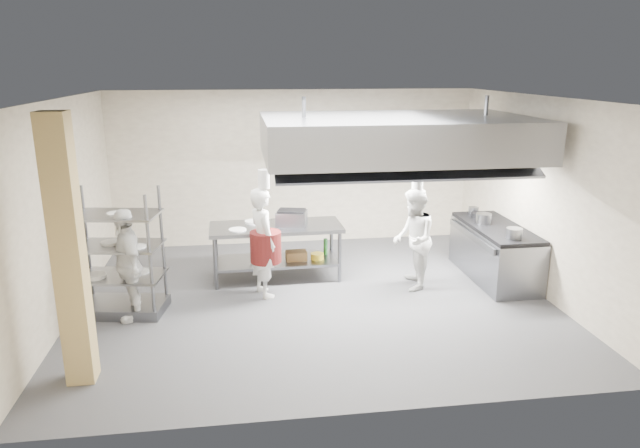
{
  "coord_description": "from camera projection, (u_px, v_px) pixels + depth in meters",
  "views": [
    {
      "loc": [
        -1.05,
        -7.99,
        3.44
      ],
      "look_at": [
        0.11,
        0.2,
        1.13
      ],
      "focal_mm": 32.0,
      "sensor_mm": 36.0,
      "label": 1
    }
  ],
  "objects": [
    {
      "name": "floor",
      "position": [
        315.0,
        299.0,
        8.68
      ],
      "size": [
        7.0,
        7.0,
        0.0
      ],
      "primitive_type": "plane",
      "color": "#333335",
      "rests_on": "ground"
    },
    {
      "name": "ceiling",
      "position": [
        314.0,
        98.0,
        7.88
      ],
      "size": [
        7.0,
        7.0,
        0.0
      ],
      "primitive_type": "plane",
      "rotation": [
        3.14,
        0.0,
        0.0
      ],
      "color": "silver",
      "rests_on": "wall_back"
    },
    {
      "name": "wall_back",
      "position": [
        294.0,
        168.0,
        11.14
      ],
      "size": [
        7.0,
        0.0,
        7.0
      ],
      "primitive_type": "plane",
      "rotation": [
        1.57,
        0.0,
        0.0
      ],
      "color": "tan",
      "rests_on": "ground"
    },
    {
      "name": "wall_left",
      "position": [
        62.0,
        212.0,
        7.81
      ],
      "size": [
        0.0,
        6.0,
        6.0
      ],
      "primitive_type": "plane",
      "rotation": [
        1.57,
        0.0,
        1.57
      ],
      "color": "tan",
      "rests_on": "ground"
    },
    {
      "name": "wall_right",
      "position": [
        540.0,
        196.0,
        8.75
      ],
      "size": [
        0.0,
        6.0,
        6.0
      ],
      "primitive_type": "plane",
      "rotation": [
        1.57,
        0.0,
        -1.57
      ],
      "color": "tan",
      "rests_on": "ground"
    },
    {
      "name": "column",
      "position": [
        69.0,
        254.0,
        6.08
      ],
      "size": [
        0.3,
        0.3,
        3.0
      ],
      "primitive_type": "cube",
      "color": "tan",
      "rests_on": "floor"
    },
    {
      "name": "exhaust_hood",
      "position": [
        396.0,
        137.0,
        8.6
      ],
      "size": [
        4.0,
        2.5,
        0.6
      ],
      "primitive_type": "cube",
      "color": "gray",
      "rests_on": "ceiling"
    },
    {
      "name": "hood_strip_a",
      "position": [
        337.0,
        159.0,
        8.56
      ],
      "size": [
        1.6,
        0.12,
        0.04
      ],
      "primitive_type": "cube",
      "color": "white",
      "rests_on": "exhaust_hood"
    },
    {
      "name": "hood_strip_b",
      "position": [
        452.0,
        156.0,
        8.8
      ],
      "size": [
        1.6,
        0.12,
        0.04
      ],
      "primitive_type": "cube",
      "color": "white",
      "rests_on": "exhaust_hood"
    },
    {
      "name": "wall_shelf",
      "position": [
        386.0,
        167.0,
        11.23
      ],
      "size": [
        1.5,
        0.28,
        0.04
      ],
      "primitive_type": "cube",
      "color": "gray",
      "rests_on": "wall_back"
    },
    {
      "name": "island",
      "position": [
        276.0,
        252.0,
        9.45
      ],
      "size": [
        2.17,
        0.94,
        0.91
      ],
      "primitive_type": null,
      "rotation": [
        0.0,
        0.0,
        0.02
      ],
      "color": "gray",
      "rests_on": "floor"
    },
    {
      "name": "island_worktop",
      "position": [
        276.0,
        227.0,
        9.33
      ],
      "size": [
        2.17,
        0.94,
        0.06
      ],
      "primitive_type": "cube",
      "rotation": [
        0.0,
        0.0,
        0.02
      ],
      "color": "gray",
      "rests_on": "island"
    },
    {
      "name": "island_undershelf",
      "position": [
        277.0,
        261.0,
        9.49
      ],
      "size": [
        2.0,
        0.85,
        0.04
      ],
      "primitive_type": "cube",
      "rotation": [
        0.0,
        0.0,
        0.02
      ],
      "color": "slate",
      "rests_on": "island"
    },
    {
      "name": "pass_rack",
      "position": [
        118.0,
        253.0,
        7.99
      ],
      "size": [
        1.3,
        0.88,
        1.8
      ],
      "primitive_type": null,
      "rotation": [
        0.0,
        0.0,
        -0.16
      ],
      "color": "slate",
      "rests_on": "floor"
    },
    {
      "name": "cooking_range",
      "position": [
        494.0,
        254.0,
        9.46
      ],
      "size": [
        0.8,
        2.0,
        0.84
      ],
      "primitive_type": "cube",
      "color": "slate",
      "rests_on": "floor"
    },
    {
      "name": "range_top",
      "position": [
        497.0,
        228.0,
        9.34
      ],
      "size": [
        0.78,
        1.96,
        0.06
      ],
      "primitive_type": "cube",
      "color": "black",
      "rests_on": "cooking_range"
    },
    {
      "name": "chef_head",
      "position": [
        263.0,
        242.0,
        8.63
      ],
      "size": [
        0.59,
        0.72,
        1.7
      ],
      "primitive_type": "imported",
      "rotation": [
        0.0,
        0.0,
        1.92
      ],
      "color": "white",
      "rests_on": "floor"
    },
    {
      "name": "chef_line",
      "position": [
        413.0,
        239.0,
        8.94
      ],
      "size": [
        0.76,
        0.89,
        1.61
      ],
      "primitive_type": "imported",
      "rotation": [
        0.0,
        0.0,
        -1.78
      ],
      "color": "white",
      "rests_on": "floor"
    },
    {
      "name": "chef_plating",
      "position": [
        128.0,
        264.0,
        7.84
      ],
      "size": [
        0.71,
        1.01,
        1.59
      ],
      "primitive_type": "imported",
      "rotation": [
        0.0,
        0.0,
        -1.18
      ],
      "color": "white",
      "rests_on": "floor"
    },
    {
      "name": "griddle",
      "position": [
        292.0,
        218.0,
        9.3
      ],
      "size": [
        0.56,
        0.48,
        0.23
      ],
      "primitive_type": "cube",
      "rotation": [
        0.0,
        0.0,
        -0.24
      ],
      "color": "slate",
      "rests_on": "island_worktop"
    },
    {
      "name": "wicker_basket",
      "position": [
        296.0,
        255.0,
        9.45
      ],
      "size": [
        0.35,
        0.25,
        0.15
      ],
      "primitive_type": "cube",
      "rotation": [
        0.0,
        0.0,
        0.04
      ],
      "color": "olive",
      "rests_on": "island_undershelf"
    },
    {
      "name": "stockpot",
      "position": [
        484.0,
        219.0,
        9.44
      ],
      "size": [
        0.25,
        0.25,
        0.17
      ],
      "primitive_type": "cylinder",
      "color": "gray",
      "rests_on": "range_top"
    },
    {
      "name": "plate_stack",
      "position": [
        120.0,
        274.0,
        8.08
      ],
      "size": [
        0.28,
        0.28,
        0.05
      ],
      "primitive_type": "cylinder",
      "color": "white",
      "rests_on": "pass_rack"
    }
  ]
}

